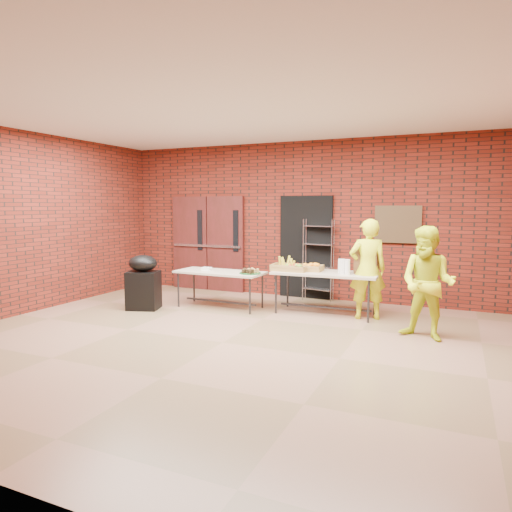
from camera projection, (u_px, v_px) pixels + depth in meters
The scene contains 19 objects.
room at pixel (222, 228), 6.18m from camera, with size 8.08×7.08×3.28m.
double_doors at pixel (208, 243), 10.25m from camera, with size 1.78×0.12×2.10m.
dark_doorway at pixel (306, 247), 9.34m from camera, with size 1.10×0.06×2.10m, color black.
bronze_plaque at pixel (398, 224), 8.56m from camera, with size 0.85×0.04×0.70m, color #46311C.
wire_rack at pixel (318, 260), 9.12m from camera, with size 0.60×0.20×1.63m, color #ADACB3, non-canonical shape.
table_left at pixel (220, 274), 8.48m from camera, with size 1.68×0.74×0.68m.
table_right at pixel (325, 276), 7.95m from camera, with size 1.84×0.81×0.75m.
basket_bananas at pixel (286, 267), 8.13m from camera, with size 0.47×0.37×0.15m.
basket_oranges at pixel (310, 268), 8.10m from camera, with size 0.43×0.33×0.13m.
basket_apples at pixel (295, 268), 8.04m from camera, with size 0.43×0.33×0.13m.
muffin_tray at pixel (250, 271), 8.18m from camera, with size 0.39×0.39×0.10m.
napkin_box at pixel (207, 269), 8.59m from camera, with size 0.18×0.12×0.06m, color white.
coffee_dispenser at pixel (367, 259), 7.77m from camera, with size 0.38×0.34×0.50m, color brown.
cup_stack_front at pixel (342, 267), 7.69m from camera, with size 0.09×0.09×0.26m, color white.
cup_stack_mid at pixel (347, 267), 7.64m from camera, with size 0.09×0.09×0.26m, color white.
cup_stack_back at pixel (340, 266), 7.86m from camera, with size 0.08×0.08×0.24m, color white.
covered_grill at pixel (143, 282), 8.37m from camera, with size 0.66×0.61×1.00m.
volunteer_woman at pixel (368, 269), 7.62m from camera, with size 0.61×0.40×1.68m, color #DBEB1A.
volunteer_man at pixel (428, 283), 6.44m from camera, with size 0.79×0.61×1.62m, color #DBEB1A.
Camera 1 is at (2.93, -5.47, 1.90)m, focal length 32.00 mm.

